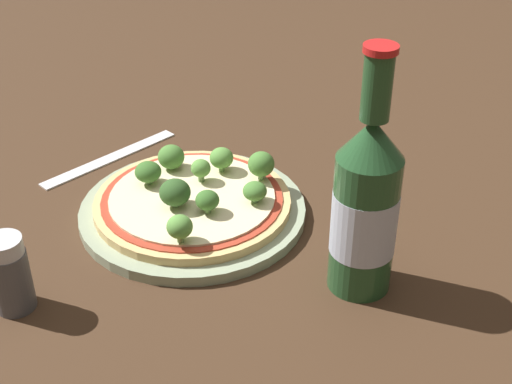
{
  "coord_description": "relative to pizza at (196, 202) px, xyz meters",
  "views": [
    {
      "loc": [
        0.6,
        -0.27,
        0.45
      ],
      "look_at": [
        0.08,
        0.04,
        0.06
      ],
      "focal_mm": 50.0,
      "sensor_mm": 36.0,
      "label": 1
    }
  ],
  "objects": [
    {
      "name": "fork",
      "position": [
        -0.17,
        -0.04,
        -0.02
      ],
      "size": [
        0.07,
        0.19,
        0.0
      ],
      "rotation": [
        0.0,
        0.0,
        1.83
      ],
      "color": "silver",
      "rests_on": "ground_plane"
    },
    {
      "name": "broccoli_floret_3",
      "position": [
        0.01,
        -0.03,
        0.02
      ],
      "size": [
        0.03,
        0.03,
        0.03
      ],
      "color": "#6B8E51",
      "rests_on": "pizza"
    },
    {
      "name": "broccoli_floret_6",
      "position": [
        0.03,
        0.0,
        0.02
      ],
      "size": [
        0.03,
        0.03,
        0.03
      ],
      "color": "#6B8E51",
      "rests_on": "pizza"
    },
    {
      "name": "plate",
      "position": [
        -0.0,
        -0.01,
        -0.01
      ],
      "size": [
        0.25,
        0.25,
        0.01
      ],
      "color": "#93A384",
      "rests_on": "ground_plane"
    },
    {
      "name": "ground_plane",
      "position": [
        -0.0,
        -0.0,
        -0.02
      ],
      "size": [
        3.0,
        3.0,
        0.0
      ],
      "primitive_type": "plane",
      "color": "#3D2819"
    },
    {
      "name": "broccoli_floret_4",
      "position": [
        0.04,
        0.05,
        0.02
      ],
      "size": [
        0.03,
        0.03,
        0.02
      ],
      "color": "#6B8E51",
      "rests_on": "pizza"
    },
    {
      "name": "broccoli_floret_5",
      "position": [
        -0.05,
        -0.03,
        0.02
      ],
      "size": [
        0.03,
        0.03,
        0.03
      ],
      "color": "#6B8E51",
      "rests_on": "pizza"
    },
    {
      "name": "broccoli_floret_1",
      "position": [
        -0.03,
        0.02,
        0.02
      ],
      "size": [
        0.02,
        0.02,
        0.03
      ],
      "color": "#6B8E51",
      "rests_on": "pizza"
    },
    {
      "name": "pepper_shaker",
      "position": [
        0.05,
        -0.21,
        0.02
      ],
      "size": [
        0.04,
        0.04,
        0.08
      ],
      "color": "#4C4C51",
      "rests_on": "ground_plane"
    },
    {
      "name": "broccoli_floret_2",
      "position": [
        -0.07,
        0.0,
        0.02
      ],
      "size": [
        0.03,
        0.03,
        0.03
      ],
      "color": "#6B8E51",
      "rests_on": "pizza"
    },
    {
      "name": "broccoli_floret_0",
      "position": [
        -0.03,
        0.05,
        0.02
      ],
      "size": [
        0.03,
        0.03,
        0.03
      ],
      "color": "#6B8E51",
      "rests_on": "pizza"
    },
    {
      "name": "broccoli_floret_8",
      "position": [
        0.01,
        0.08,
        0.03
      ],
      "size": [
        0.03,
        0.03,
        0.03
      ],
      "color": "#6B8E51",
      "rests_on": "pizza"
    },
    {
      "name": "beer_bottle",
      "position": [
        0.18,
        0.08,
        0.07
      ],
      "size": [
        0.06,
        0.06,
        0.24
      ],
      "color": "#234C28",
      "rests_on": "ground_plane"
    },
    {
      "name": "pizza",
      "position": [
        0.0,
        0.0,
        0.0
      ],
      "size": [
        0.22,
        0.22,
        0.01
      ],
      "color": "tan",
      "rests_on": "plate"
    },
    {
      "name": "broccoli_floret_7",
      "position": [
        0.07,
        -0.05,
        0.02
      ],
      "size": [
        0.03,
        0.03,
        0.03
      ],
      "color": "#6B8E51",
      "rests_on": "pizza"
    }
  ]
}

